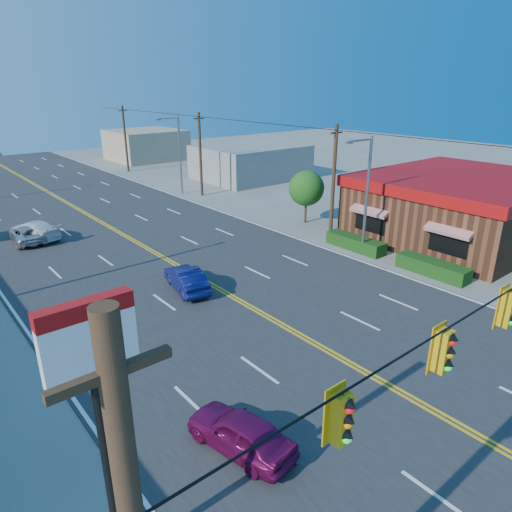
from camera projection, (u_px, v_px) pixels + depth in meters
ground at (491, 445)px, 14.93m from camera, size 160.00×160.00×0.00m
road at (179, 267)px, 29.37m from camera, size 20.00×120.00×0.06m
kfc at (460, 206)px, 34.56m from camera, size 16.30×12.40×4.70m
pizza_hut_sign at (96, 389)px, 9.45m from camera, size 1.90×0.30×6.85m
streetlight_se at (365, 191)px, 29.85m from camera, size 2.55×0.25×8.00m
streetlight_ne at (178, 151)px, 47.18m from camera, size 2.55×0.25×8.00m
utility_pole_near at (333, 183)px, 33.68m from camera, size 0.28×0.28×8.40m
utility_pole_mid at (200, 155)px, 46.68m from camera, size 0.28×0.28×8.40m
utility_pole_far at (125, 139)px, 59.68m from camera, size 0.28×0.28×8.40m
tree_kfc_rear at (306, 188)px, 37.79m from camera, size 2.94×2.94×4.41m
bld_east_mid at (251, 162)px, 56.16m from camera, size 12.00×10.00×4.00m
bld_east_far at (146, 145)px, 70.20m from camera, size 10.00×10.00×4.40m
car_magenta at (241, 434)px, 14.53m from camera, size 2.25×4.05×1.30m
car_blue at (186, 280)px, 25.84m from camera, size 2.22×4.29×1.35m
car_white at (35, 231)px, 34.28m from camera, size 3.14×5.15×1.39m
car_silver at (27, 235)px, 33.72m from camera, size 2.32×4.51×1.22m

